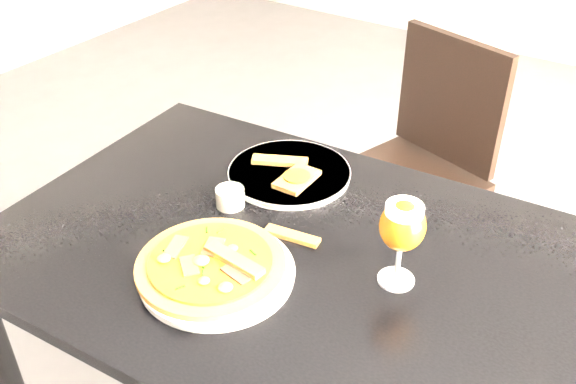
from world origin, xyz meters
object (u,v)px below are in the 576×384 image
Objects in this scene: pizza at (211,264)px; beer_glass at (403,227)px; dining_table at (293,283)px; chair_far at (418,164)px.

pizza is 0.36m from beer_glass.
dining_table is at bearing 59.51° from pizza.
chair_far is at bearing 92.09° from dining_table.
dining_table is at bearing -171.66° from beer_glass.
dining_table is 4.45× the size of pizza.
chair_far is 5.03× the size of beer_glass.
chair_far is 1.04m from pizza.
pizza is (-0.09, -0.15, 0.11)m from dining_table.
beer_glass is at bearing 30.90° from pizza.
beer_glass reaches higher than pizza.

